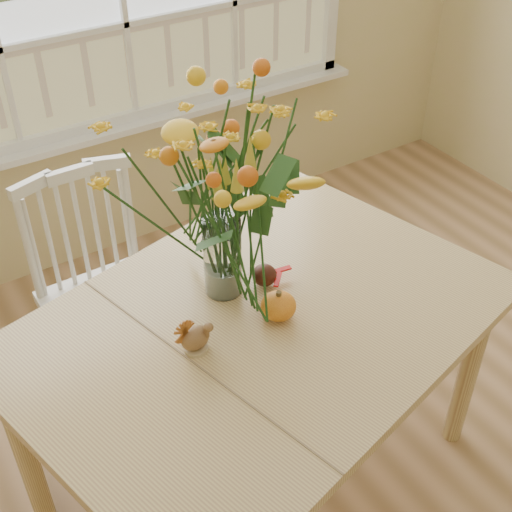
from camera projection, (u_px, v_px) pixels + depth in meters
dining_table at (259, 339)px, 2.10m from camera, size 1.66×1.36×0.78m
windsor_chair at (97, 280)px, 2.57m from camera, size 0.44×0.42×0.94m
flower_vase at (220, 182)px, 1.91m from camera, size 0.55×0.55×0.65m
pumpkin at (278, 307)px, 2.02m from camera, size 0.11×0.11×0.08m
turkey_figurine at (195, 338)px, 1.92m from camera, size 0.10×0.08×0.11m
dark_gourd at (264, 276)px, 2.15m from camera, size 0.13×0.08×0.07m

